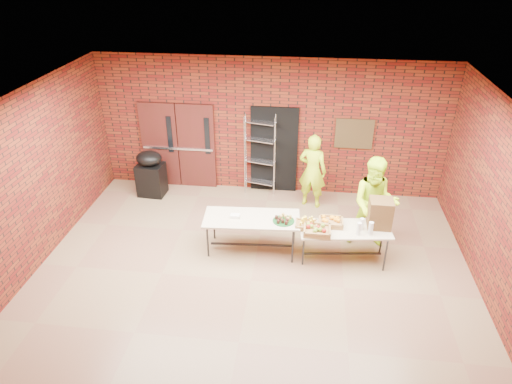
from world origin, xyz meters
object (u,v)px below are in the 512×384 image
covered_grill (151,173)px  wire_rack (260,155)px  volunteer_woman (312,171)px  table_right (345,231)px  table_left (252,220)px  coffee_dispenser (380,213)px  volunteer_man (375,203)px

covered_grill → wire_rack: bearing=13.5°
wire_rack → volunteer_woman: size_ratio=1.12×
table_right → wire_rack: bearing=120.4°
table_left → volunteer_woman: bearing=55.9°
wire_rack → table_left: (0.11, -2.39, -0.28)m
coffee_dispenser → volunteer_woman: (-1.26, 1.82, -0.10)m
volunteer_woman → table_left: bearing=75.4°
wire_rack → covered_grill: 2.61m
volunteer_woman → coffee_dispenser: bearing=140.5°
table_left → table_right: size_ratio=1.07×
table_left → volunteer_woman: volunteer_woman is taller
covered_grill → volunteer_woman: size_ratio=0.64×
wire_rack → volunteer_man: (2.44, -1.89, -0.03)m
covered_grill → coffee_dispenser: bearing=-16.6°
table_right → volunteer_man: size_ratio=0.93×
coffee_dispenser → covered_grill: 5.38m
volunteer_woman → covered_grill: bearing=15.0°
wire_rack → volunteer_man: size_ratio=1.03×
table_right → coffee_dispenser: 0.72m
table_right → covered_grill: bearing=148.5°
volunteer_woman → volunteer_man: bearing=146.3°
coffee_dispenser → volunteer_woman: volunteer_woman is taller
covered_grill → volunteer_man: volunteer_man is taller
wire_rack → volunteer_man: 3.09m
wire_rack → table_right: wire_rack is taller
volunteer_man → volunteer_woman: bearing=135.7°
coffee_dispenser → covered_grill: coffee_dispenser is taller
wire_rack → coffee_dispenser: bearing=-29.1°
coffee_dispenser → table_right: bearing=-165.9°
table_right → table_left: bearing=171.0°
volunteer_man → wire_rack: bearing=147.4°
table_left → coffee_dispenser: (2.38, 0.09, 0.28)m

